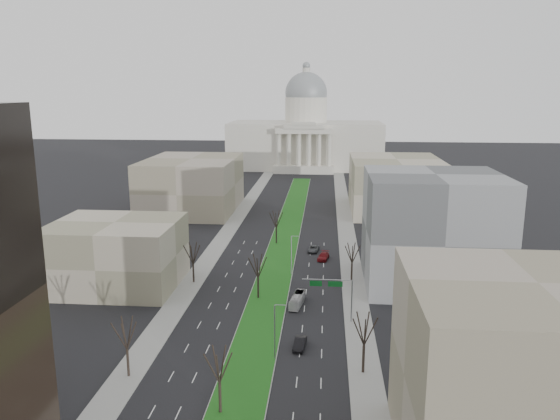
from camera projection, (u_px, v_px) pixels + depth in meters
The scene contains 24 objects.
ground at pixel (284, 244), 148.78m from camera, with size 600.00×600.00×0.00m, color black.
median at pixel (283, 244), 147.77m from camera, with size 8.00×222.03×0.20m.
sidewalk_left at pixel (200, 272), 125.90m from camera, with size 5.00×330.00×0.15m, color gray.
sidewalk_right at pixel (352, 276), 123.00m from camera, with size 5.00×330.00×0.15m, color gray.
capitol at pixel (306, 137), 290.71m from camera, with size 80.00×46.00×55.00m.
building_beige_left at pixel (116, 254), 115.95m from camera, with size 26.00×22.00×14.00m, color gray.
building_tan_right at pixel (528, 380), 58.07m from camera, with size 26.00×24.00×22.00m, color gray.
building_grey_right at pixel (432, 230), 116.12m from camera, with size 28.00×26.00×24.00m, color #5C5E61.
building_far_left at pixel (192, 184), 188.62m from camera, with size 30.00×40.00×18.00m, color gray.
building_far_right at pixel (395, 185), 187.69m from camera, with size 30.00×40.00×18.00m, color gray.
tree_left_mid at pixel (126, 332), 78.65m from camera, with size 5.40×5.40×9.72m.
tree_left_far at pixel (193, 252), 117.59m from camera, with size 5.28×5.28×9.50m.
tree_right_mid at pixel (365, 328), 79.66m from camera, with size 5.52×5.52×9.94m.
tree_right_far at pixel (352, 252), 118.70m from camera, with size 5.04×5.04×9.07m.
tree_median_a at pixel (219, 364), 69.62m from camera, with size 5.40×5.40×9.72m.
tree_median_b at pixel (258, 265), 108.52m from camera, with size 5.40×5.40×9.72m.
tree_median_c at pixel (276, 219), 147.42m from camera, with size 5.40×5.40×9.72m.
streetlamp_median_b at pixel (275, 331), 84.20m from camera, with size 1.90×0.20×9.16m.
streetlamp_median_c at pixel (292, 254), 123.11m from camera, with size 1.90×0.20×9.16m.
mast_arm_signs at pixel (337, 290), 97.73m from camera, with size 9.12×0.24×8.09m.
car_black at pixel (300, 343), 88.83m from camera, with size 1.74×4.99×1.64m, color black.
car_red at pixel (323, 256), 134.87m from camera, with size 2.31×5.68×1.65m, color maroon.
car_grey_far at pixel (313, 249), 141.47m from camera, with size 2.50×5.41×1.50m, color #45484C.
box_van at pixel (297, 300), 106.40m from camera, with size 1.86×7.94×2.21m, color silver.
Camera 1 is at (11.15, -22.78, 41.36)m, focal length 35.00 mm.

